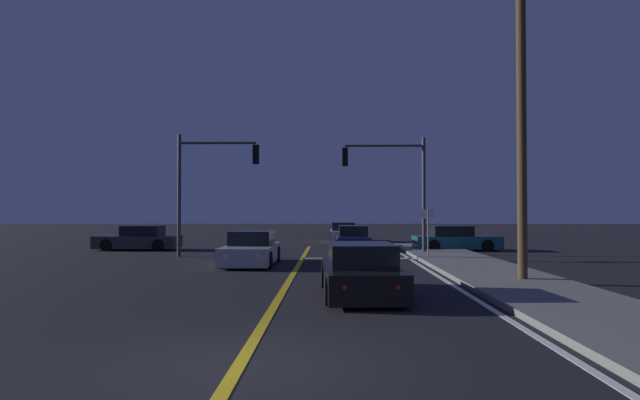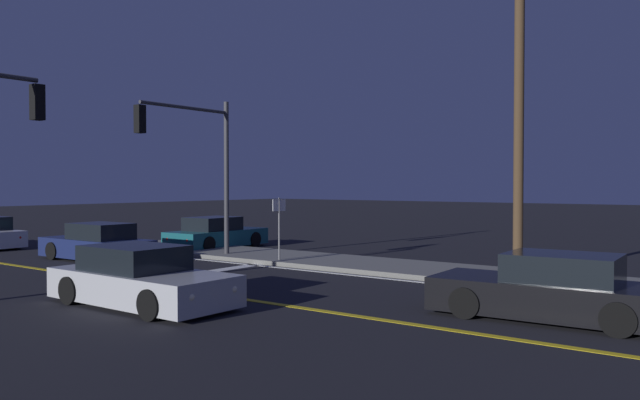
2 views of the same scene
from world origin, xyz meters
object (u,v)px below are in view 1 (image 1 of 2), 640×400
(street_sign_corner, at_px, (428,225))
(car_mid_block_silver, at_px, (251,250))
(car_side_waiting_navy, at_px, (353,239))
(car_following_oncoming_white, at_px, (343,233))
(traffic_signal_far_left, at_px, (208,175))
(car_parked_curb_black, at_px, (361,273))
(car_distant_tail_teal, at_px, (455,240))
(utility_pole_right, at_px, (521,83))
(car_lead_oncoming_charcoal, at_px, (139,239))
(traffic_signal_near_right, at_px, (394,176))

(street_sign_corner, bearing_deg, car_mid_block_silver, -163.38)
(car_mid_block_silver, bearing_deg, car_side_waiting_navy, -118.00)
(car_following_oncoming_white, distance_m, traffic_signal_far_left, 14.42)
(car_parked_curb_black, distance_m, street_sign_corner, 10.74)
(car_side_waiting_navy, relative_size, car_mid_block_silver, 1.00)
(car_distant_tail_teal, height_order, car_following_oncoming_white, same)
(car_distant_tail_teal, xyz_separation_m, car_following_oncoming_white, (-5.87, 8.23, -0.00))
(car_parked_curb_black, relative_size, car_following_oncoming_white, 1.00)
(car_parked_curb_black, distance_m, traffic_signal_far_left, 13.62)
(traffic_signal_far_left, distance_m, utility_pole_right, 14.79)
(car_lead_oncoming_charcoal, bearing_deg, car_distant_tail_teal, -90.86)
(car_mid_block_silver, bearing_deg, car_lead_oncoming_charcoal, -46.39)
(traffic_signal_far_left, bearing_deg, car_lead_oncoming_charcoal, 138.69)
(traffic_signal_far_left, bearing_deg, car_distant_tail_teal, 18.41)
(car_distant_tail_teal, distance_m, car_following_oncoming_white, 10.11)
(car_following_oncoming_white, bearing_deg, car_side_waiting_navy, -87.71)
(car_lead_oncoming_charcoal, bearing_deg, street_sign_corner, -111.47)
(street_sign_corner, bearing_deg, car_lead_oncoming_charcoal, 159.38)
(car_parked_curb_black, height_order, car_lead_oncoming_charcoal, same)
(car_side_waiting_navy, xyz_separation_m, traffic_signal_far_left, (-6.97, -4.48, 3.25))
(traffic_signal_far_left, bearing_deg, car_mid_block_silver, -54.53)
(car_following_oncoming_white, bearing_deg, traffic_signal_near_right, -78.58)
(utility_pole_right, xyz_separation_m, street_sign_corner, (-1.40, 7.72, -4.43))
(car_distant_tail_teal, xyz_separation_m, traffic_signal_far_left, (-12.50, -4.16, 3.24))
(car_lead_oncoming_charcoal, height_order, car_following_oncoming_white, same)
(car_lead_oncoming_charcoal, distance_m, car_mid_block_silver, 10.69)
(utility_pole_right, bearing_deg, car_side_waiting_navy, 108.22)
(traffic_signal_far_left, bearing_deg, car_following_oncoming_white, 61.88)
(car_distant_tail_teal, bearing_deg, traffic_signal_far_left, -73.16)
(car_distant_tail_teal, relative_size, street_sign_corner, 2.05)
(car_mid_block_silver, height_order, car_distant_tail_teal, same)
(car_parked_curb_black, bearing_deg, car_lead_oncoming_charcoal, 123.09)
(traffic_signal_near_right, xyz_separation_m, street_sign_corner, (1.16, -2.80, -2.33))
(car_lead_oncoming_charcoal, bearing_deg, utility_pole_right, -130.23)
(car_lead_oncoming_charcoal, bearing_deg, car_mid_block_silver, -137.62)
(car_parked_curb_black, xyz_separation_m, street_sign_corner, (3.51, 10.10, 0.95))
(traffic_signal_near_right, relative_size, utility_pole_right, 0.50)
(car_mid_block_silver, xyz_separation_m, traffic_signal_far_left, (-2.58, 3.63, 3.24))
(car_following_oncoming_white, distance_m, street_sign_corner, 14.24)
(car_mid_block_silver, height_order, traffic_signal_near_right, traffic_signal_near_right)
(car_parked_curb_black, xyz_separation_m, car_mid_block_silver, (-3.95, 7.87, 0.00))
(street_sign_corner, bearing_deg, traffic_signal_far_left, 172.07)
(car_side_waiting_navy, xyz_separation_m, traffic_signal_near_right, (1.92, -3.08, 3.27))
(car_lead_oncoming_charcoal, height_order, traffic_signal_near_right, traffic_signal_near_right)
(car_following_oncoming_white, bearing_deg, car_lead_oncoming_charcoal, -144.29)
(car_distant_tail_teal, distance_m, street_sign_corner, 6.15)
(car_mid_block_silver, distance_m, utility_pole_right, 11.73)
(car_mid_block_silver, distance_m, traffic_signal_far_left, 5.51)
(car_parked_curb_black, relative_size, street_sign_corner, 2.07)
(car_following_oncoming_white, relative_size, traffic_signal_far_left, 0.81)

